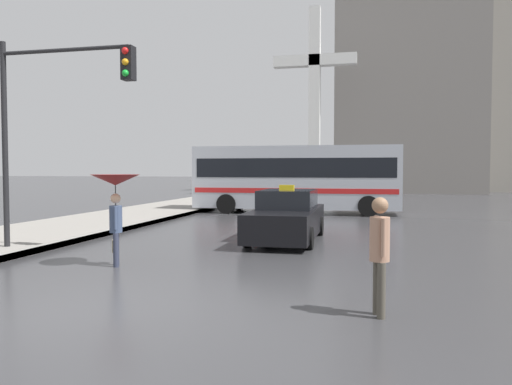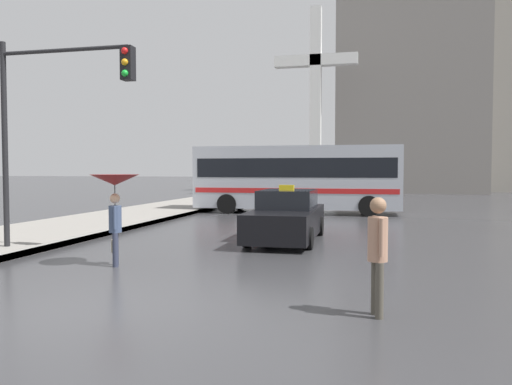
{
  "view_description": "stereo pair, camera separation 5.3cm",
  "coord_description": "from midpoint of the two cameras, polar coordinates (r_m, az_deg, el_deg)",
  "views": [
    {
      "loc": [
        4.07,
        -6.6,
        2.13
      ],
      "look_at": [
        0.5,
        9.16,
        1.4
      ],
      "focal_mm": 35.0,
      "sensor_mm": 36.0,
      "label": 1
    },
    {
      "loc": [
        4.13,
        -6.59,
        2.13
      ],
      "look_at": [
        0.5,
        9.16,
        1.4
      ],
      "focal_mm": 35.0,
      "sensor_mm": 36.0,
      "label": 2
    }
  ],
  "objects": [
    {
      "name": "ground_plane",
      "position": [
        8.05,
        -18.87,
        -12.87
      ],
      "size": [
        300.0,
        300.0,
        0.0
      ],
      "primitive_type": "plane",
      "color": "#38383A"
    },
    {
      "name": "taxi",
      "position": [
        15.07,
        3.46,
        -2.86
      ],
      "size": [
        1.91,
        4.79,
        1.68
      ],
      "rotation": [
        0.0,
        0.0,
        3.14
      ],
      "color": "black",
      "rests_on": "ground_plane"
    },
    {
      "name": "city_bus",
      "position": [
        24.78,
        4.56,
        1.87
      ],
      "size": [
        10.01,
        2.68,
        3.29
      ],
      "rotation": [
        0.0,
        0.0,
        -1.57
      ],
      "color": "#B2B7C1",
      "rests_on": "ground_plane"
    },
    {
      "name": "pedestrian_with_umbrella",
      "position": [
        11.41,
        -15.9,
        0.15
      ],
      "size": [
        1.06,
        1.06,
        2.03
      ],
      "rotation": [
        0.0,
        0.0,
        2.02
      ],
      "color": "#2D3347",
      "rests_on": "ground_plane"
    },
    {
      "name": "pedestrian_man",
      "position": [
        7.45,
        13.75,
        -6.02
      ],
      "size": [
        0.35,
        0.44,
        1.74
      ],
      "rotation": [
        0.0,
        0.0,
        -1.31
      ],
      "color": "#4C473D",
      "rests_on": "ground_plane"
    },
    {
      "name": "traffic_light",
      "position": [
        13.39,
        -22.04,
        9.31
      ],
      "size": [
        3.64,
        0.38,
        5.35
      ],
      "color": "black",
      "rests_on": "ground_plane"
    },
    {
      "name": "building_tower_near",
      "position": [
        51.83,
        16.82,
        12.53
      ],
      "size": [
        13.31,
        9.45,
        22.37
      ],
      "color": "gray",
      "rests_on": "ground_plane"
    },
    {
      "name": "monument_cross",
      "position": [
        42.07,
        6.67,
        11.61
      ],
      "size": [
        6.78,
        0.9,
        15.42
      ],
      "color": "white",
      "rests_on": "ground_plane"
    }
  ]
}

